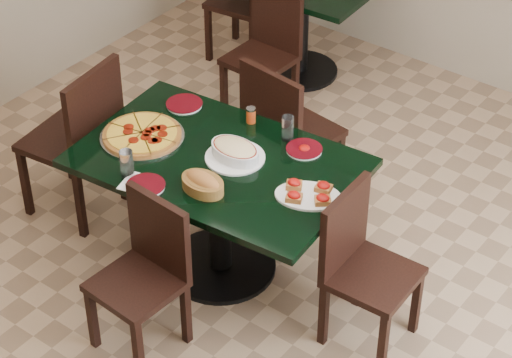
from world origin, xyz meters
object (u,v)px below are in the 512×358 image
Objects in this scene: chair_far at (284,128)px; bruschetta_platter at (308,194)px; back_table at (301,8)px; chair_left at (81,133)px; pepperoni_pizza at (142,135)px; back_chair_near at (267,46)px; lasagna_casserole at (235,151)px; main_table at (219,187)px; chair_near at (147,267)px; bread_basket at (203,183)px; chair_right at (360,261)px.

chair_far is 0.94m from bruschetta_platter.
chair_left is (-0.08, -2.06, 0.04)m from back_table.
pepperoni_pizza is at bearing 71.14° from chair_far.
back_chair_near is at bearing 167.00° from chair_left.
lasagna_casserole is at bearing 16.30° from pepperoni_pizza.
back_table is 2.13m from pepperoni_pizza.
lasagna_casserole reaches higher than main_table.
main_table is 4.83× the size of lasagna_casserole.
main_table is at bearing 97.38° from chair_near.
chair_near is at bearing -96.24° from bread_basket.
pepperoni_pizza reaches higher than back_table.
pepperoni_pizza is 1.81× the size of bread_basket.
bread_basket is at bearing 74.08° from chair_left.
bread_basket is at bearing -72.57° from main_table.
chair_far reaches higher than main_table.
main_table is 0.95m from chair_left.
lasagna_casserole is 0.49m from bruschetta_platter.
chair_right is at bearing -21.22° from bruschetta_platter.
chair_far is (-0.07, 0.69, -0.03)m from main_table.
lasagna_casserole is (0.03, 0.68, 0.33)m from chair_near.
back_table is 1.06× the size of chair_left.
chair_far reaches higher than lasagna_casserole.
back_table is (-0.86, 1.99, -0.04)m from main_table.
chair_left is at bearing 179.67° from main_table.
back_table is at bearing 119.17° from lasagna_casserole.
back_chair_near reaches higher than pepperoni_pizza.
main_table is at bearing -69.89° from back_table.
chair_right is (0.82, 0.66, 0.01)m from chair_near.
chair_right reaches higher than main_table.
chair_right is (1.72, -1.94, -0.04)m from back_table.
chair_left is 0.54m from pepperoni_pizza.
bruschetta_platter is (0.51, 0.64, 0.31)m from chair_near.
chair_far is 0.96× the size of chair_left.
back_table is at bearing 108.49° from main_table.
back_chair_near is 1.62m from pepperoni_pizza.
chair_near is 0.78m from pepperoni_pizza.
back_chair_near reaches higher than bread_basket.
chair_far is 1.15× the size of chair_near.
bruschetta_platter is (1.00, 0.11, 0.01)m from pepperoni_pizza.
chair_right is 2.16× the size of bruschetta_platter.
main_table is at bearing 156.40° from bruschetta_platter.
chair_far is 1.13m from chair_right.
chair_far is 2.14× the size of pepperoni_pizza.
chair_near is at bearing -74.28° from back_table.
chair_left is at bearing -95.59° from back_table.
lasagna_casserole is at bearing 149.49° from bruschetta_platter.
pepperoni_pizza is (-0.45, -0.09, 0.20)m from main_table.
chair_right is 0.42m from bruschetta_platter.
lasagna_casserole is at bearing 87.08° from chair_right.
bread_basket is (0.06, 0.37, 0.32)m from chair_near.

